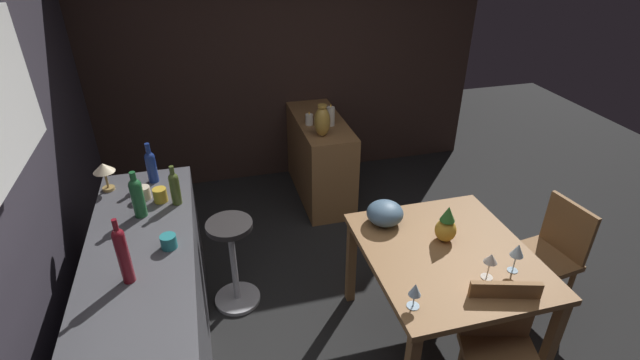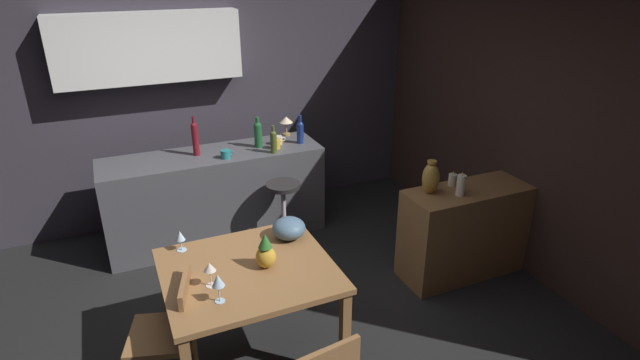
{
  "view_description": "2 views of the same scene",
  "coord_description": "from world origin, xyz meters",
  "px_view_note": "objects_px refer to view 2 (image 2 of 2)",
  "views": [
    {
      "loc": [
        -2.02,
        1.0,
        2.53
      ],
      "look_at": [
        0.51,
        0.33,
        1.02
      ],
      "focal_mm": 26.14,
      "sensor_mm": 36.0,
      "label": 1
    },
    {
      "loc": [
        -0.74,
        -3.05,
        2.59
      ],
      "look_at": [
        0.74,
        0.33,
        0.96
      ],
      "focal_mm": 27.97,
      "sensor_mm": 36.0,
      "label": 2
    }
  ],
  "objects_px": {
    "wine_bottle_green": "(258,133)",
    "wine_bottle_ruby": "(195,137)",
    "wine_bottle_cobalt": "(300,131)",
    "cup_cream": "(278,140)",
    "chair_near_window": "(171,330)",
    "wine_glass_right": "(210,268)",
    "wine_glass_left": "(218,281)",
    "cup_mustard": "(276,144)",
    "cup_teal": "(226,154)",
    "bar_stool": "(284,215)",
    "wine_bottle_olive": "(273,140)",
    "pineapple_centerpiece": "(266,253)",
    "pillar_candle_tall": "(452,180)",
    "fruit_bowl": "(289,228)",
    "counter_lamp": "(286,121)",
    "vase_brass": "(431,178)",
    "sideboard_cabinet": "(463,232)",
    "dining_table": "(248,279)",
    "wine_glass_center": "(180,236)"
  },
  "relations": [
    {
      "from": "wine_glass_right",
      "to": "counter_lamp",
      "type": "relative_size",
      "value": 0.83
    },
    {
      "from": "wine_bottle_olive",
      "to": "counter_lamp",
      "type": "distance_m",
      "value": 0.54
    },
    {
      "from": "wine_bottle_cobalt",
      "to": "cup_cream",
      "type": "bearing_deg",
      "value": 166.79
    },
    {
      "from": "chair_near_window",
      "to": "pillar_candle_tall",
      "type": "distance_m",
      "value": 2.54
    },
    {
      "from": "pineapple_centerpiece",
      "to": "counter_lamp",
      "type": "height_order",
      "value": "counter_lamp"
    },
    {
      "from": "cup_teal",
      "to": "wine_bottle_olive",
      "type": "bearing_deg",
      "value": -5.39
    },
    {
      "from": "wine_bottle_cobalt",
      "to": "wine_bottle_olive",
      "type": "height_order",
      "value": "wine_bottle_cobalt"
    },
    {
      "from": "wine_bottle_olive",
      "to": "pineapple_centerpiece",
      "type": "bearing_deg",
      "value": -110.8
    },
    {
      "from": "pillar_candle_tall",
      "to": "cup_cream",
      "type": "bearing_deg",
      "value": 128.32
    },
    {
      "from": "cup_mustard",
      "to": "vase_brass",
      "type": "relative_size",
      "value": 0.43
    },
    {
      "from": "chair_near_window",
      "to": "cup_teal",
      "type": "relative_size",
      "value": 6.74
    },
    {
      "from": "pineapple_centerpiece",
      "to": "pillar_candle_tall",
      "type": "xyz_separation_m",
      "value": [
        1.82,
        0.43,
        0.03
      ]
    },
    {
      "from": "chair_near_window",
      "to": "fruit_bowl",
      "type": "height_order",
      "value": "fruit_bowl"
    },
    {
      "from": "cup_teal",
      "to": "bar_stool",
      "type": "bearing_deg",
      "value": -39.02
    },
    {
      "from": "chair_near_window",
      "to": "wine_glass_right",
      "type": "relative_size",
      "value": 5.03
    },
    {
      "from": "dining_table",
      "to": "wine_glass_center",
      "type": "distance_m",
      "value": 0.57
    },
    {
      "from": "pillar_candle_tall",
      "to": "fruit_bowl",
      "type": "bearing_deg",
      "value": -175.06
    },
    {
      "from": "sideboard_cabinet",
      "to": "vase_brass",
      "type": "relative_size",
      "value": 3.83
    },
    {
      "from": "vase_brass",
      "to": "wine_glass_right",
      "type": "bearing_deg",
      "value": -167.05
    },
    {
      "from": "sideboard_cabinet",
      "to": "bar_stool",
      "type": "relative_size",
      "value": 1.56
    },
    {
      "from": "bar_stool",
      "to": "pineapple_centerpiece",
      "type": "relative_size",
      "value": 2.84
    },
    {
      "from": "cup_cream",
      "to": "dining_table",
      "type": "bearing_deg",
      "value": -115.42
    },
    {
      "from": "wine_bottle_ruby",
      "to": "cup_mustard",
      "type": "relative_size",
      "value": 3.08
    },
    {
      "from": "counter_lamp",
      "to": "vase_brass",
      "type": "xyz_separation_m",
      "value": [
        0.65,
        -1.67,
        -0.1
      ]
    },
    {
      "from": "cup_mustard",
      "to": "sideboard_cabinet",
      "type": "bearing_deg",
      "value": -48.56
    },
    {
      "from": "chair_near_window",
      "to": "pillar_candle_tall",
      "type": "height_order",
      "value": "pillar_candle_tall"
    },
    {
      "from": "wine_bottle_cobalt",
      "to": "cup_teal",
      "type": "distance_m",
      "value": 0.81
    },
    {
      "from": "wine_glass_left",
      "to": "counter_lamp",
      "type": "bearing_deg",
      "value": 61.02
    },
    {
      "from": "fruit_bowl",
      "to": "wine_bottle_olive",
      "type": "bearing_deg",
      "value": 75.53
    },
    {
      "from": "bar_stool",
      "to": "wine_glass_right",
      "type": "xyz_separation_m",
      "value": [
        -0.96,
        -1.36,
        0.49
      ]
    },
    {
      "from": "wine_glass_center",
      "to": "cup_teal",
      "type": "xyz_separation_m",
      "value": [
        0.63,
        1.21,
        0.09
      ]
    },
    {
      "from": "fruit_bowl",
      "to": "counter_lamp",
      "type": "height_order",
      "value": "counter_lamp"
    },
    {
      "from": "fruit_bowl",
      "to": "wine_bottle_ruby",
      "type": "xyz_separation_m",
      "value": [
        -0.35,
        1.54,
        0.26
      ]
    },
    {
      "from": "wine_glass_right",
      "to": "dining_table",
      "type": "bearing_deg",
      "value": 20.58
    },
    {
      "from": "wine_glass_right",
      "to": "wine_bottle_ruby",
      "type": "bearing_deg",
      "value": 81.14
    },
    {
      "from": "wine_glass_right",
      "to": "counter_lamp",
      "type": "xyz_separation_m",
      "value": [
        1.28,
        2.12,
        0.18
      ]
    },
    {
      "from": "vase_brass",
      "to": "pillar_candle_tall",
      "type": "bearing_deg",
      "value": 10.84
    },
    {
      "from": "fruit_bowl",
      "to": "counter_lamp",
      "type": "bearing_deg",
      "value": 70.21
    },
    {
      "from": "dining_table",
      "to": "wine_bottle_olive",
      "type": "relative_size",
      "value": 4.07
    },
    {
      "from": "wine_glass_left",
      "to": "cup_mustard",
      "type": "distance_m",
      "value": 2.2
    },
    {
      "from": "pineapple_centerpiece",
      "to": "wine_bottle_ruby",
      "type": "height_order",
      "value": "wine_bottle_ruby"
    },
    {
      "from": "bar_stool",
      "to": "wine_glass_left",
      "type": "distance_m",
      "value": 1.87
    },
    {
      "from": "wine_glass_left",
      "to": "pillar_candle_tall",
      "type": "height_order",
      "value": "pillar_candle_tall"
    },
    {
      "from": "wine_bottle_green",
      "to": "wine_bottle_ruby",
      "type": "relative_size",
      "value": 0.81
    },
    {
      "from": "pineapple_centerpiece",
      "to": "chair_near_window",
      "type": "bearing_deg",
      "value": -176.86
    },
    {
      "from": "pineapple_centerpiece",
      "to": "counter_lamp",
      "type": "relative_size",
      "value": 1.23
    },
    {
      "from": "dining_table",
      "to": "bar_stool",
      "type": "bearing_deg",
      "value": 61.02
    },
    {
      "from": "sideboard_cabinet",
      "to": "wine_bottle_ruby",
      "type": "relative_size",
      "value": 2.91
    },
    {
      "from": "chair_near_window",
      "to": "wine_glass_right",
      "type": "height_order",
      "value": "wine_glass_right"
    },
    {
      "from": "wine_glass_left",
      "to": "cup_cream",
      "type": "height_order",
      "value": "cup_cream"
    }
  ]
}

